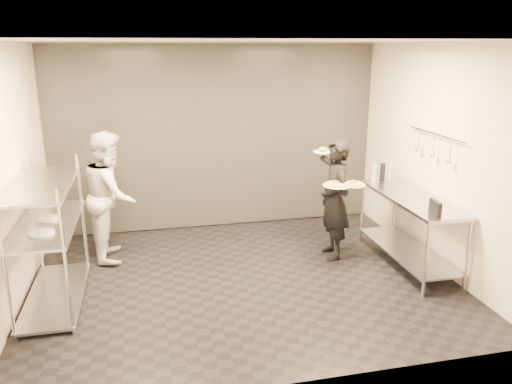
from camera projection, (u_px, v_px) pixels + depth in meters
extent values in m
cube|color=black|center=(243.00, 280.00, 6.09)|extent=(5.00, 4.00, 0.00)
cube|color=white|center=(241.00, 41.00, 5.30)|extent=(5.00, 4.00, 0.00)
cube|color=beige|center=(217.00, 138.00, 7.57)|extent=(5.00, 0.00, 2.80)
cube|color=beige|center=(293.00, 229.00, 3.83)|extent=(5.00, 0.00, 2.80)
cube|color=beige|center=(6.00, 181.00, 5.17)|extent=(0.00, 4.00, 2.80)
cube|color=beige|center=(438.00, 158.00, 6.22)|extent=(0.00, 4.00, 2.80)
cube|color=white|center=(217.00, 138.00, 7.54)|extent=(4.90, 0.04, 2.74)
cylinder|color=#B9BCC1|center=(5.00, 269.00, 4.65)|extent=(0.04, 0.04, 1.50)
cylinder|color=#B9BCC1|center=(36.00, 216.00, 6.09)|extent=(0.04, 0.04, 1.50)
cylinder|color=#B9BCC1|center=(66.00, 264.00, 4.76)|extent=(0.04, 0.04, 1.50)
cylinder|color=#B9BCC1|center=(83.00, 213.00, 6.20)|extent=(0.04, 0.04, 1.50)
cube|color=#999EA2|center=(56.00, 295.00, 5.62)|extent=(0.60, 1.60, 0.03)
cube|color=#999EA2|center=(47.00, 224.00, 5.38)|extent=(0.60, 1.60, 0.03)
cube|color=#999EA2|center=(42.00, 184.00, 5.25)|extent=(0.60, 1.60, 0.03)
cylinder|color=white|center=(41.00, 233.00, 5.05)|extent=(0.26, 0.26, 0.01)
cylinder|color=white|center=(49.00, 219.00, 5.47)|extent=(0.26, 0.26, 0.01)
cylinder|color=#B9BCC1|center=(426.00, 260.00, 5.57)|extent=(0.04, 0.04, 0.90)
cylinder|color=#B9BCC1|center=(362.00, 212.00, 7.18)|extent=(0.04, 0.04, 0.90)
cylinder|color=#B9BCC1|center=(467.00, 256.00, 5.68)|extent=(0.04, 0.04, 0.90)
cylinder|color=#B9BCC1|center=(395.00, 209.00, 7.29)|extent=(0.04, 0.04, 0.90)
cube|color=#999EA2|center=(407.00, 250.00, 6.50)|extent=(0.57, 1.71, 0.03)
cube|color=#999EA2|center=(412.00, 198.00, 6.30)|extent=(0.60, 1.80, 0.04)
cylinder|color=#B9BCC1|center=(437.00, 134.00, 6.13)|extent=(0.02, 1.20, 0.02)
cylinder|color=#B9BCC1|center=(451.00, 150.00, 5.83)|extent=(0.01, 0.01, 0.22)
sphere|color=#B9BCC1|center=(449.00, 161.00, 5.87)|extent=(0.07, 0.07, 0.07)
cylinder|color=#B9BCC1|center=(434.00, 145.00, 6.16)|extent=(0.01, 0.01, 0.22)
sphere|color=#B9BCC1|center=(433.00, 155.00, 6.20)|extent=(0.07, 0.07, 0.07)
cylinder|color=#B9BCC1|center=(419.00, 140.00, 6.49)|extent=(0.01, 0.01, 0.22)
sphere|color=#B9BCC1|center=(418.00, 149.00, 6.52)|extent=(0.07, 0.07, 0.07)
imported|color=black|center=(335.00, 200.00, 6.56)|extent=(0.40, 0.59, 1.60)
imported|color=beige|center=(111.00, 195.00, 6.55)|extent=(0.65, 0.83, 1.71)
cylinder|color=white|center=(337.00, 185.00, 6.24)|extent=(0.35, 0.35, 0.01)
cylinder|color=#AF7B3F|center=(337.00, 184.00, 6.24)|extent=(0.31, 0.31, 0.02)
cylinder|color=#BE5319|center=(337.00, 184.00, 6.24)|extent=(0.27, 0.27, 0.01)
sphere|color=#1A5C15|center=(337.00, 183.00, 6.24)|extent=(0.04, 0.04, 0.04)
cylinder|color=white|center=(353.00, 185.00, 6.33)|extent=(0.30, 0.30, 0.01)
cylinder|color=#AF7B3F|center=(353.00, 184.00, 6.33)|extent=(0.27, 0.27, 0.02)
cylinder|color=#BE5319|center=(354.00, 183.00, 6.32)|extent=(0.24, 0.24, 0.01)
sphere|color=#1A5C15|center=(354.00, 183.00, 6.32)|extent=(0.04, 0.04, 0.04)
cylinder|color=white|center=(323.00, 152.00, 6.67)|extent=(0.27, 0.27, 0.01)
ellipsoid|color=#28691A|center=(323.00, 149.00, 6.66)|extent=(0.13, 0.13, 0.07)
cube|color=black|center=(435.00, 208.00, 5.58)|extent=(0.07, 0.24, 0.17)
cylinder|color=#919F92|center=(374.00, 173.00, 6.94)|extent=(0.07, 0.07, 0.24)
cylinder|color=#919F92|center=(390.00, 173.00, 7.04)|extent=(0.05, 0.05, 0.18)
cylinder|color=black|center=(383.00, 172.00, 7.01)|extent=(0.07, 0.07, 0.24)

